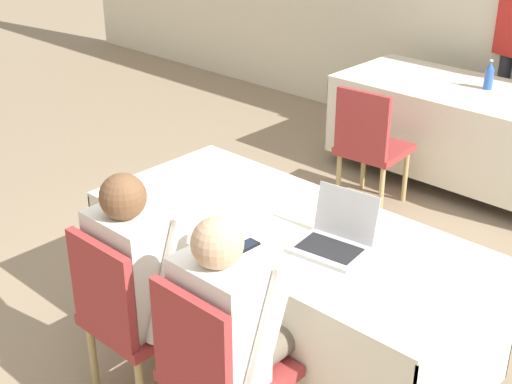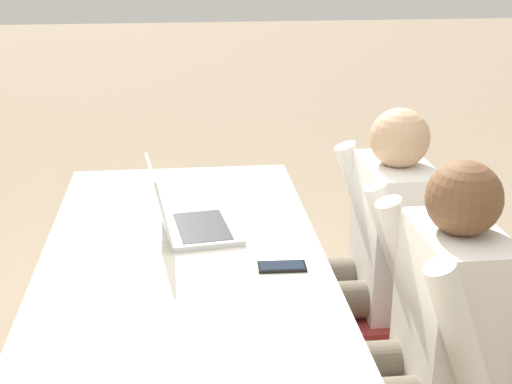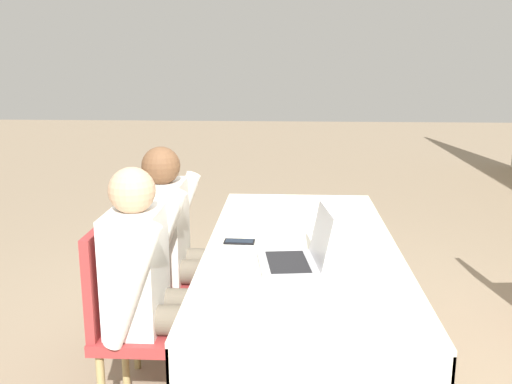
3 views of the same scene
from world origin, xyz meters
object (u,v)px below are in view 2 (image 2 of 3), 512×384
chair_near_right (396,289)px  person_white_shirt (370,250)px  laptop (189,220)px  person_checkered_shirt (422,336)px  cell_phone (282,267)px  chair_near_left (453,382)px

chair_near_right → person_white_shirt: (0.00, 0.10, 0.16)m
laptop → person_checkered_shirt: bearing=-140.1°
cell_phone → person_white_shirt: size_ratio=0.13×
person_checkered_shirt → person_white_shirt: size_ratio=1.00×
cell_phone → chair_near_right: 0.59m
chair_near_left → chair_near_right: bearing=-180.0°
person_white_shirt → chair_near_left: bearing=10.4°
laptop → chair_near_right: size_ratio=0.38×
chair_near_right → chair_near_left: bearing=0.0°
chair_near_left → person_checkered_shirt: size_ratio=0.78×
chair_near_left → chair_near_right: 0.56m
cell_phone → chair_near_right: chair_near_right is taller
chair_near_left → chair_near_right: size_ratio=1.00×
laptop → person_white_shirt: person_white_shirt is taller
person_checkered_shirt → cell_phone: bearing=-128.5°
laptop → person_white_shirt: 0.64m
chair_near_left → cell_phone: bearing=-121.6°
laptop → person_white_shirt: size_ratio=0.29×
chair_near_left → person_white_shirt: size_ratio=0.78×
laptop → person_checkered_shirt: (-0.58, -0.63, -0.13)m
laptop → chair_near_right: (-0.02, -0.73, -0.29)m
cell_phone → laptop: bearing=44.6°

